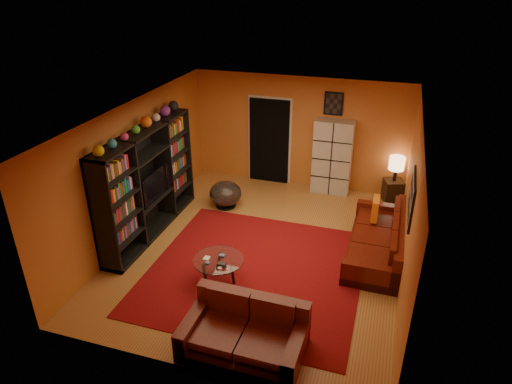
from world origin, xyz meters
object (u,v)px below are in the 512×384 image
(tv, at_px, (151,185))
(sofa, at_px, (382,240))
(bowl_chair, at_px, (225,194))
(storage_cabinet, at_px, (332,157))
(side_table, at_px, (393,190))
(entertainment_unit, at_px, (148,183))
(loveseat, at_px, (246,331))
(coffee_table, at_px, (218,262))
(table_lamp, at_px, (397,164))

(tv, height_order, sofa, tv)
(bowl_chair, bearing_deg, storage_cabinet, 34.56)
(storage_cabinet, xyz_separation_m, side_table, (1.41, -0.05, -0.61))
(entertainment_unit, distance_m, tv, 0.07)
(loveseat, xyz_separation_m, coffee_table, (-0.90, 1.27, 0.10))
(coffee_table, height_order, table_lamp, table_lamp)
(loveseat, xyz_separation_m, bowl_chair, (-1.74, 3.79, 0.03))
(tv, height_order, storage_cabinet, storage_cabinet)
(table_lamp, bearing_deg, entertainment_unit, -148.71)
(entertainment_unit, bearing_deg, side_table, 31.29)
(storage_cabinet, relative_size, table_lamp, 3.08)
(entertainment_unit, height_order, table_lamp, entertainment_unit)
(storage_cabinet, bearing_deg, table_lamp, -1.42)
(entertainment_unit, distance_m, coffee_table, 2.29)
(tv, distance_m, sofa, 4.45)
(sofa, height_order, table_lamp, table_lamp)
(side_table, bearing_deg, sofa, -92.76)
(tv, relative_size, coffee_table, 1.16)
(entertainment_unit, xyz_separation_m, bowl_chair, (1.04, 1.37, -0.74))
(loveseat, distance_m, coffee_table, 1.56)
(coffee_table, xyz_separation_m, storage_cabinet, (1.24, 3.94, 0.48))
(bowl_chair, distance_m, side_table, 3.75)
(sofa, bearing_deg, side_table, 87.78)
(tv, bearing_deg, bowl_chair, -36.39)
(coffee_table, relative_size, bowl_chair, 1.21)
(storage_cabinet, height_order, table_lamp, storage_cabinet)
(tv, xyz_separation_m, loveseat, (2.73, -2.44, -0.72))
(loveseat, height_order, side_table, loveseat)
(side_table, relative_size, table_lamp, 0.89)
(sofa, height_order, storage_cabinet, storage_cabinet)
(tv, distance_m, storage_cabinet, 4.13)
(sofa, xyz_separation_m, table_lamp, (0.11, 2.25, 0.62))
(sofa, xyz_separation_m, bowl_chair, (-3.38, 0.87, 0.03))
(loveseat, relative_size, storage_cabinet, 0.97)
(tv, bearing_deg, table_lamp, -58.70)
(loveseat, bearing_deg, sofa, -28.33)
(tv, height_order, side_table, tv)
(tv, height_order, bowl_chair, tv)
(entertainment_unit, height_order, tv, entertainment_unit)
(entertainment_unit, relative_size, loveseat, 1.80)
(loveseat, xyz_separation_m, side_table, (1.75, 5.16, -0.03))
(storage_cabinet, distance_m, table_lamp, 1.41)
(loveseat, height_order, table_lamp, table_lamp)
(coffee_table, distance_m, storage_cabinet, 4.16)
(table_lamp, bearing_deg, sofa, -92.76)
(coffee_table, height_order, bowl_chair, bowl_chair)
(table_lamp, bearing_deg, tv, -148.70)
(loveseat, bearing_deg, side_table, -17.69)
(tv, relative_size, sofa, 0.41)
(storage_cabinet, bearing_deg, coffee_table, -106.84)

